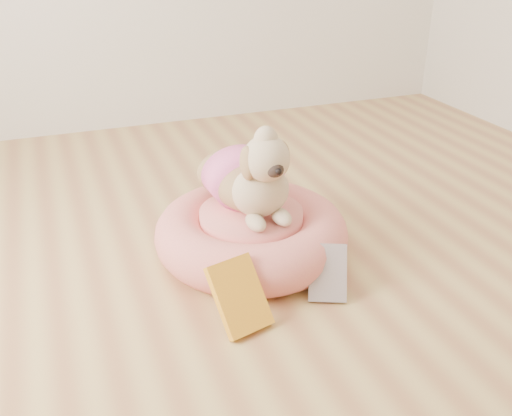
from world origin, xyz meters
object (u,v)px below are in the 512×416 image
object	(u,v)px
dog	(249,162)
book_yellow	(239,296)
pet_bed	(251,233)
book_white	(328,273)

from	to	relation	value
dog	book_yellow	distance (m)	0.52
dog	pet_bed	bearing A→B (deg)	-97.62
pet_bed	book_yellow	size ratio (longest dim) A/B	3.08
book_white	pet_bed	bearing A→B (deg)	137.34
book_yellow	book_white	distance (m)	0.33
pet_bed	book_yellow	world-z (taller)	book_yellow
dog	book_white	size ratio (longest dim) A/B	2.54
pet_bed	book_white	size ratio (longest dim) A/B	3.72
dog	book_yellow	world-z (taller)	dog
pet_bed	book_white	bearing A→B (deg)	-66.44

